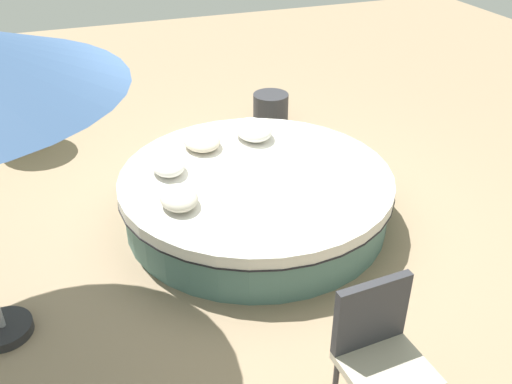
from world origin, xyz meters
The scene contains 9 objects.
ground_plane centered at (0.00, 0.00, 0.00)m, with size 16.00×16.00×0.00m, color #9E8466.
round_bed centered at (0.00, 0.00, 0.26)m, with size 2.68×2.68×0.51m.
throw_pillow_0 centered at (0.77, -0.25, 0.61)m, with size 0.52×0.39×0.19m, color white.
throw_pillow_1 centered at (0.74, 0.34, 0.59)m, with size 0.50×0.38×0.15m, color beige.
throw_pillow_2 centered at (0.33, 0.79, 0.60)m, with size 0.46×0.33×0.17m, color white.
throw_pillow_3 centered at (-0.30, 0.83, 0.59)m, with size 0.43×0.33×0.16m, color beige.
patio_chair centered at (-2.39, 0.05, 0.56)m, with size 0.53×0.55×0.98m.
planter centered at (2.56, 2.18, 0.71)m, with size 0.87×0.87×1.22m.
side_table centered at (2.12, -0.99, 0.21)m, with size 0.47×0.47×0.41m, color #333338.
Camera 1 is at (-4.47, 1.63, 3.21)m, focal length 39.56 mm.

